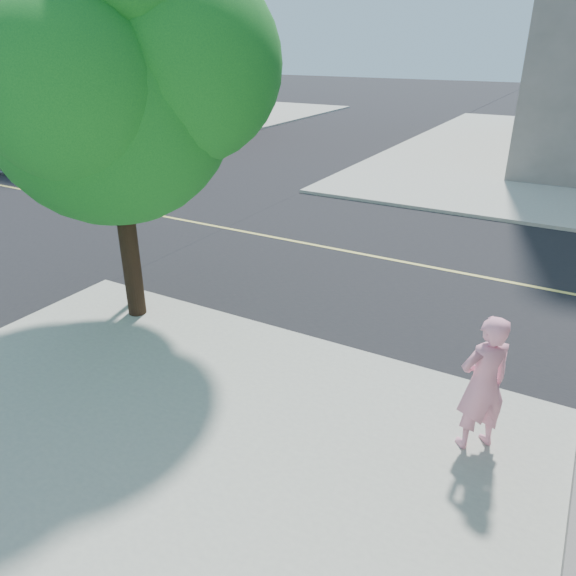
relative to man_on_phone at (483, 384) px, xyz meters
The scene contains 7 objects.
ground 7.44m from the man_on_phone, 168.55° to the left, with size 140.00×140.00×0.00m, color black.
road_ew 9.42m from the man_on_phone, 140.43° to the left, with size 140.00×9.00×0.01m, color black.
sidewalk_nw 37.96m from the man_on_phone, 142.77° to the left, with size 26.00×25.00×0.12m, color #A8A99A.
man_on_phone is the anchor object (origin of this frame).
street_tree 7.25m from the man_on_phone, behind, with size 5.11×4.64×6.78m.
signal_pole 9.55m from the man_on_phone, behind, with size 3.93×0.45×4.45m.
car_a 23.43m from the man_on_phone, 158.48° to the left, with size 2.93×6.36×1.77m, color silver.
Camera 1 is at (7.87, -7.53, 4.93)m, focal length 33.90 mm.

